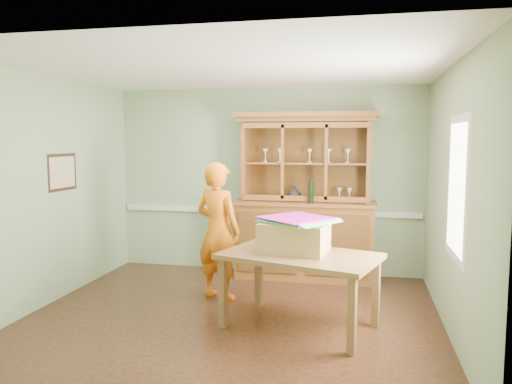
% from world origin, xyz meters
% --- Properties ---
extents(floor, '(4.50, 4.50, 0.00)m').
position_xyz_m(floor, '(0.00, 0.00, 0.00)').
color(floor, '#4C2A18').
rests_on(floor, ground).
extents(ceiling, '(4.50, 4.50, 0.00)m').
position_xyz_m(ceiling, '(0.00, 0.00, 2.70)').
color(ceiling, white).
rests_on(ceiling, wall_back).
extents(wall_back, '(4.50, 0.00, 4.50)m').
position_xyz_m(wall_back, '(0.00, 2.00, 1.35)').
color(wall_back, gray).
rests_on(wall_back, floor).
extents(wall_left, '(0.00, 4.00, 4.00)m').
position_xyz_m(wall_left, '(-2.25, 0.00, 1.35)').
color(wall_left, gray).
rests_on(wall_left, floor).
extents(wall_right, '(0.00, 4.00, 4.00)m').
position_xyz_m(wall_right, '(2.25, 0.00, 1.35)').
color(wall_right, gray).
rests_on(wall_right, floor).
extents(wall_front, '(4.50, 0.00, 4.50)m').
position_xyz_m(wall_front, '(0.00, -2.00, 1.35)').
color(wall_front, gray).
rests_on(wall_front, floor).
extents(chair_rail, '(4.41, 0.05, 0.08)m').
position_xyz_m(chair_rail, '(0.00, 1.98, 0.90)').
color(chair_rail, silver).
rests_on(chair_rail, wall_back).
extents(framed_map, '(0.03, 0.60, 0.46)m').
position_xyz_m(framed_map, '(-2.23, 0.30, 1.55)').
color(framed_map, black).
rests_on(framed_map, wall_left).
extents(window_panel, '(0.03, 0.96, 1.36)m').
position_xyz_m(window_panel, '(2.23, -0.30, 1.50)').
color(window_panel, silver).
rests_on(window_panel, wall_right).
extents(china_hutch, '(1.98, 0.65, 2.32)m').
position_xyz_m(china_hutch, '(0.60, 1.74, 0.81)').
color(china_hutch, brown).
rests_on(china_hutch, floor).
extents(dining_table, '(1.77, 1.36, 0.78)m').
position_xyz_m(dining_table, '(0.76, -0.17, 0.69)').
color(dining_table, brown).
rests_on(dining_table, floor).
extents(cardboard_box, '(0.73, 0.62, 0.31)m').
position_xyz_m(cardboard_box, '(0.69, -0.09, 0.94)').
color(cardboard_box, tan).
rests_on(cardboard_box, dining_table).
extents(kite_stack, '(0.87, 0.87, 0.05)m').
position_xyz_m(kite_stack, '(0.73, -0.07, 1.12)').
color(kite_stack, '#C4E11C').
rests_on(kite_stack, cardboard_box).
extents(person, '(0.72, 0.59, 1.68)m').
position_xyz_m(person, '(-0.34, 0.60, 0.84)').
color(person, orange).
rests_on(person, floor).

